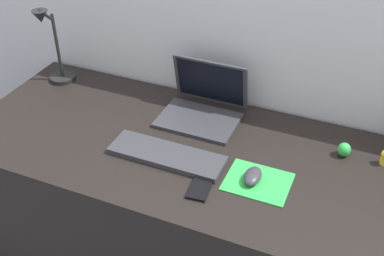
% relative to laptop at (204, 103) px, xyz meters
% --- Properties ---
extents(back_wall, '(2.97, 0.05, 1.34)m').
position_rel_laptop_xyz_m(back_wall, '(0.07, 0.18, -0.13)').
color(back_wall, silver).
rests_on(back_wall, ground_plane).
extents(desk, '(1.77, 0.71, 0.74)m').
position_rel_laptop_xyz_m(desk, '(0.07, -0.22, -0.42)').
color(desk, black).
rests_on(desk, ground_plane).
extents(laptop, '(0.30, 0.26, 0.21)m').
position_rel_laptop_xyz_m(laptop, '(0.00, 0.00, 0.00)').
color(laptop, '#333338').
rests_on(laptop, desk).
extents(keyboard, '(0.41, 0.13, 0.02)m').
position_rel_laptop_xyz_m(keyboard, '(-0.02, -0.30, -0.04)').
color(keyboard, '#333338').
rests_on(keyboard, desk).
extents(mousepad, '(0.21, 0.17, 0.00)m').
position_rel_laptop_xyz_m(mousepad, '(0.31, -0.30, -0.05)').
color(mousepad, green).
rests_on(mousepad, desk).
extents(mouse, '(0.06, 0.10, 0.03)m').
position_rel_laptop_xyz_m(mouse, '(0.29, -0.30, -0.03)').
color(mouse, '#333338').
rests_on(mouse, mousepad).
extents(cell_phone, '(0.08, 0.13, 0.01)m').
position_rel_laptop_xyz_m(cell_phone, '(0.15, -0.40, -0.05)').
color(cell_phone, black).
rests_on(cell_phone, desk).
extents(desk_lamp, '(0.11, 0.16, 0.35)m').
position_rel_laptop_xyz_m(desk_lamp, '(-0.67, -0.02, 0.11)').
color(desk_lamp, black).
rests_on(desk_lamp, desk).
extents(toy_figurine_green, '(0.05, 0.05, 0.05)m').
position_rel_laptop_xyz_m(toy_figurine_green, '(0.55, -0.05, -0.03)').
color(toy_figurine_green, green).
rests_on(toy_figurine_green, desk).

